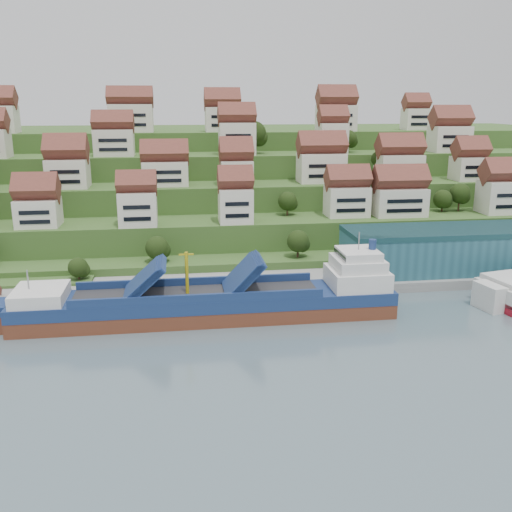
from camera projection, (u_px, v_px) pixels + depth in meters
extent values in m
plane|color=slate|center=(264.00, 313.00, 113.13)|extent=(300.00, 300.00, 0.00)
cube|color=gray|center=(341.00, 281.00, 129.83)|extent=(180.00, 14.00, 2.20)
cube|color=#2D4C1E|center=(226.00, 219.00, 194.83)|extent=(260.00, 128.00, 4.00)
cube|color=#2D4C1E|center=(225.00, 206.00, 198.70)|extent=(260.00, 118.00, 11.00)
cube|color=#2D4C1E|center=(223.00, 193.00, 205.44)|extent=(260.00, 102.00, 18.00)
cube|color=#2D4C1E|center=(221.00, 180.00, 212.17)|extent=(260.00, 86.00, 25.00)
cube|color=#2D4C1E|center=(219.00, 169.00, 220.00)|extent=(260.00, 68.00, 31.00)
cube|color=silver|center=(38.00, 213.00, 139.53)|extent=(10.05, 8.57, 6.70)
cube|color=silver|center=(138.00, 209.00, 139.89)|extent=(9.21, 7.03, 8.36)
cube|color=silver|center=(236.00, 205.00, 143.67)|extent=(8.34, 7.62, 8.64)
cube|color=silver|center=(347.00, 201.00, 151.85)|extent=(11.01, 7.73, 7.88)
cube|color=silver|center=(399.00, 202.00, 152.56)|extent=(13.74, 8.26, 7.40)
cube|color=silver|center=(503.00, 197.00, 156.06)|extent=(12.20, 8.31, 8.86)
cube|color=silver|center=(68.00, 173.00, 154.32)|extent=(10.76, 8.98, 7.70)
cube|color=silver|center=(165.00, 173.00, 158.06)|extent=(12.50, 7.90, 6.73)
cube|color=silver|center=(236.00, 173.00, 158.74)|extent=(8.80, 8.56, 6.88)
cube|color=silver|center=(321.00, 168.00, 164.55)|extent=(13.16, 8.36, 8.32)
cube|color=silver|center=(399.00, 168.00, 167.72)|extent=(12.84, 8.18, 7.68)
cube|color=silver|center=(469.00, 169.00, 169.23)|extent=(9.36, 8.04, 6.86)
cube|color=silver|center=(114.00, 143.00, 168.77)|extent=(11.51, 7.30, 7.76)
cube|color=silver|center=(237.00, 139.00, 172.39)|extent=(10.77, 7.79, 9.58)
cube|color=silver|center=(332.00, 138.00, 176.21)|extent=(8.50, 7.14, 9.29)
cube|color=silver|center=(449.00, 139.00, 182.47)|extent=(11.88, 8.47, 8.15)
cube|color=silver|center=(0.00, 119.00, 180.05)|extent=(10.61, 8.03, 8.44)
cube|color=silver|center=(131.00, 118.00, 185.67)|extent=(14.10, 7.51, 8.88)
cube|color=silver|center=(223.00, 119.00, 189.62)|extent=(11.36, 8.15, 7.95)
cube|color=silver|center=(336.00, 118.00, 193.15)|extent=(12.53, 8.73, 8.53)
cube|color=silver|center=(415.00, 119.00, 202.39)|extent=(8.58, 7.05, 7.34)
ellipsoid|color=#223712|center=(298.00, 241.00, 137.62)|extent=(5.38, 5.38, 5.38)
ellipsoid|color=#223712|center=(157.00, 248.00, 133.46)|extent=(5.53, 5.53, 5.53)
ellipsoid|color=#223712|center=(443.00, 199.00, 158.09)|extent=(5.23, 5.23, 5.23)
ellipsoid|color=#223712|center=(460.00, 193.00, 158.34)|extent=(5.61, 5.61, 5.61)
ellipsoid|color=#223712|center=(287.00, 201.00, 152.71)|extent=(5.10, 5.10, 5.10)
ellipsoid|color=#223712|center=(379.00, 159.00, 169.80)|extent=(4.59, 4.59, 4.59)
ellipsoid|color=#223712|center=(56.00, 170.00, 157.50)|extent=(6.26, 6.26, 6.26)
ellipsoid|color=#223712|center=(77.00, 170.00, 156.93)|extent=(4.81, 4.81, 4.81)
ellipsoid|color=#223712|center=(254.00, 133.00, 176.04)|extent=(7.57, 7.57, 7.57)
ellipsoid|color=#223712|center=(330.00, 135.00, 182.17)|extent=(5.46, 5.46, 5.46)
ellipsoid|color=#223712|center=(349.00, 139.00, 181.32)|extent=(5.45, 5.45, 5.45)
ellipsoid|color=#223712|center=(78.00, 267.00, 124.76)|extent=(4.40, 4.40, 4.40)
cube|color=#275C6C|center=(471.00, 248.00, 134.40)|extent=(60.00, 15.00, 10.00)
cylinder|color=gray|center=(339.00, 266.00, 123.46)|extent=(0.16, 0.16, 8.00)
cube|color=maroon|center=(343.00, 250.00, 122.60)|extent=(1.20, 0.05, 0.80)
cube|color=brown|center=(208.00, 314.00, 110.09)|extent=(72.36, 11.28, 4.64)
cube|color=navy|center=(207.00, 299.00, 109.31)|extent=(72.36, 11.39, 2.41)
cube|color=silver|center=(40.00, 295.00, 104.58)|extent=(9.30, 10.59, 2.41)
cube|color=#262628|center=(197.00, 293.00, 108.74)|extent=(46.39, 9.56, 0.28)
cube|color=navy|center=(142.00, 280.00, 106.54)|extent=(6.97, 10.25, 6.41)
cube|color=navy|center=(241.00, 276.00, 109.04)|extent=(6.62, 10.25, 6.78)
cylinder|color=gold|center=(187.00, 273.00, 107.43)|extent=(0.65, 0.65, 8.35)
cube|color=silver|center=(357.00, 278.00, 112.53)|extent=(11.15, 10.60, 3.71)
cube|color=silver|center=(358.00, 263.00, 111.75)|extent=(9.29, 9.48, 2.32)
cube|color=silver|center=(358.00, 254.00, 111.25)|extent=(7.44, 8.36, 1.67)
cylinder|color=navy|center=(372.00, 245.00, 111.16)|extent=(1.49, 1.49, 2.04)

